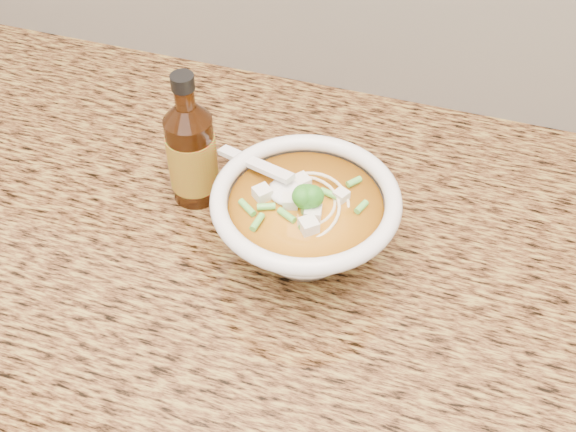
% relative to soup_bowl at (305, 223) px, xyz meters
% --- Properties ---
extents(counter_slab, '(4.00, 0.68, 0.04)m').
position_rel_soup_bowl_xyz_m(counter_slab, '(0.01, 0.01, -0.07)').
color(counter_slab, olive).
rests_on(counter_slab, cabinet).
extents(soup_bowl, '(0.22, 0.21, 0.11)m').
position_rel_soup_bowl_xyz_m(soup_bowl, '(0.00, 0.00, 0.00)').
color(soup_bowl, white).
rests_on(soup_bowl, counter_slab).
extents(hot_sauce_bottle, '(0.07, 0.07, 0.18)m').
position_rel_soup_bowl_xyz_m(hot_sauce_bottle, '(-0.15, 0.05, 0.02)').
color(hot_sauce_bottle, '#3D1B08').
rests_on(hot_sauce_bottle, counter_slab).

